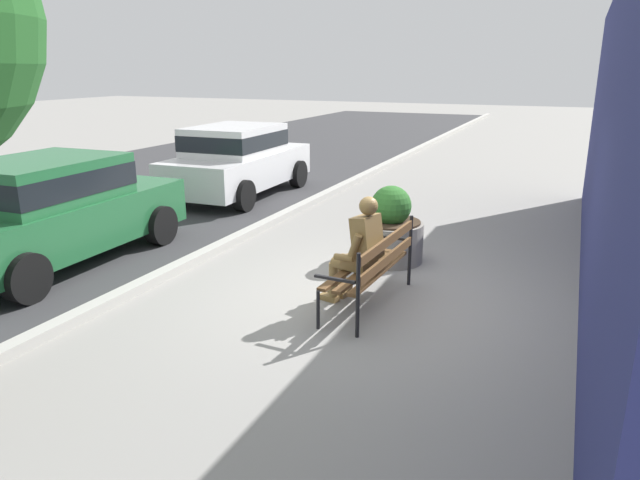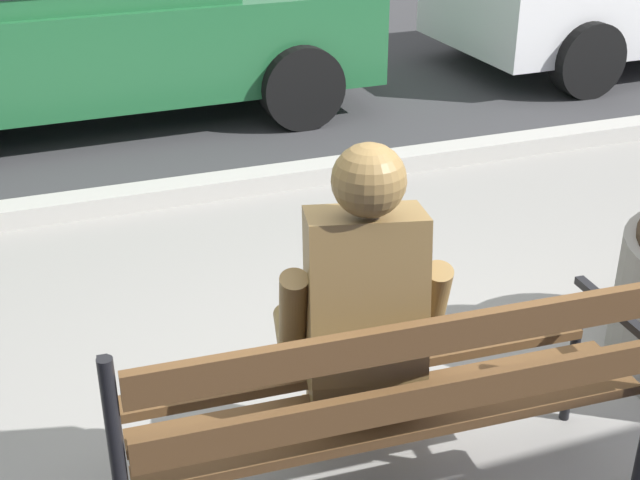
% 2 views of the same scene
% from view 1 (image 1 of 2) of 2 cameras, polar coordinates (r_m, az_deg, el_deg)
% --- Properties ---
extents(ground_plane, '(80.00, 80.00, 0.00)m').
position_cam_1_polar(ground_plane, '(7.35, 5.15, -5.93)').
color(ground_plane, gray).
extents(curb_stone, '(60.00, 0.20, 0.12)m').
position_cam_1_polar(curb_stone, '(8.61, -13.45, -2.47)').
color(curb_stone, '#B2AFA8').
rests_on(curb_stone, ground).
extents(building_wall_behind, '(12.00, 0.50, 3.74)m').
position_cam_1_polar(building_wall_behind, '(8.03, 27.25, 8.07)').
color(building_wall_behind, navy).
rests_on(building_wall_behind, ground).
extents(park_bench, '(1.82, 0.62, 0.95)m').
position_cam_1_polar(park_bench, '(7.02, 5.30, -2.29)').
color(park_bench, brown).
rests_on(park_bench, ground).
extents(bronze_statue_seated, '(0.77, 0.80, 1.37)m').
position_cam_1_polar(bronze_statue_seated, '(7.01, 3.65, -1.20)').
color(bronze_statue_seated, olive).
rests_on(bronze_statue_seated, ground).
extents(concrete_planter, '(0.98, 0.98, 1.14)m').
position_cam_1_polar(concrete_planter, '(8.74, 6.84, 0.81)').
color(concrete_planter, gray).
rests_on(concrete_planter, ground).
extents(parked_car_green, '(4.15, 2.01, 1.56)m').
position_cam_1_polar(parked_car_green, '(9.30, -24.81, 2.84)').
color(parked_car_green, '#236638').
rests_on(parked_car_green, ground).
extents(parked_car_white, '(4.15, 2.01, 1.56)m').
position_cam_1_polar(parked_car_white, '(13.23, -8.04, 7.87)').
color(parked_car_white, silver).
rests_on(parked_car_white, ground).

